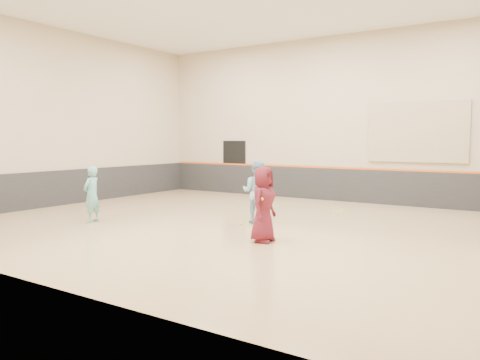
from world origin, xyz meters
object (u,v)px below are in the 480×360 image
Objects in this scene: young_man at (263,204)px; spare_racket at (338,208)px; instructor at (257,192)px; girl at (92,194)px.

spare_racket is at bearing -2.18° from young_man.
instructor is at bearing -106.79° from spare_racket.
spare_racket is (-0.33, 5.33, -0.76)m from young_man.
young_man reaches higher than girl.
girl is 2.10× the size of spare_racket.
young_man is 2.29× the size of spare_racket.
young_man is (5.16, 0.43, 0.07)m from girl.
instructor is 2.38m from young_man.
girl is at bearing 89.04° from young_man.
young_man is (1.35, -1.96, -0.01)m from instructor.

